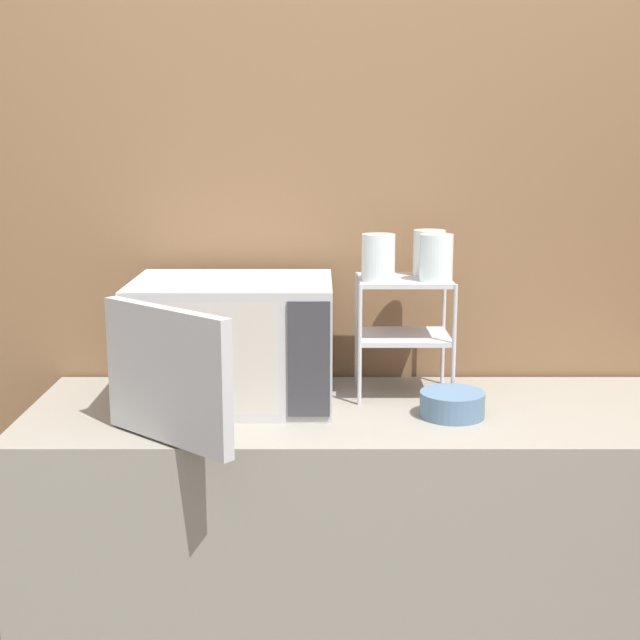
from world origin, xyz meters
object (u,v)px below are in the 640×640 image
microwave (230,343)px  glass_front_left (379,258)px  glass_front_right (437,258)px  dish_rack (405,312)px  bowl (453,405)px  glass_back_right (430,253)px

microwave → glass_front_left: 0.42m
glass_front_right → dish_rack: bearing=147.8°
dish_rack → glass_front_left: 0.17m
dish_rack → bowl: (0.10, -0.19, -0.19)m
dish_rack → glass_back_right: 0.17m
dish_rack → microwave: bearing=-169.2°
microwave → dish_rack: size_ratio=2.10×
dish_rack → glass_front_left: bearing=-147.9°
microwave → glass_front_left: (0.37, 0.04, 0.21)m
glass_front_right → glass_back_right: bearing=93.8°
dish_rack → glass_front_left: size_ratio=2.62×
glass_front_left → bowl: glass_front_left is taller
glass_front_left → bowl: size_ratio=0.75×
bowl → microwave: bearing=168.9°
glass_front_right → bowl: 0.36m
microwave → bowl: microwave is taller
dish_rack → glass_back_right: (0.07, 0.05, 0.14)m
glass_front_left → bowl: bearing=-40.2°
glass_front_left → microwave: bearing=-173.9°
dish_rack → bowl: size_ratio=1.97×
microwave → glass_front_left: size_ratio=5.49×
dish_rack → glass_front_right: bearing=-32.2°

